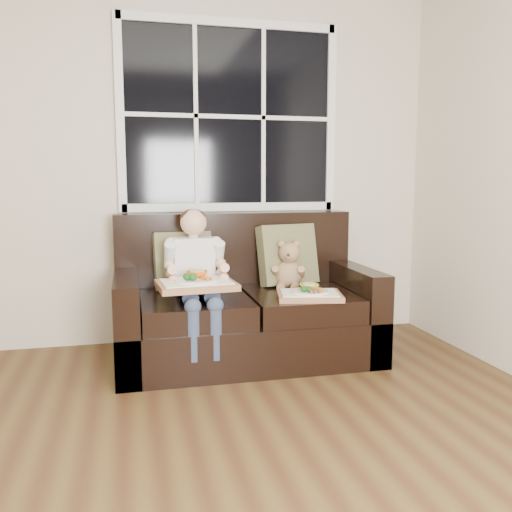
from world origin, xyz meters
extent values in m
cube|color=beige|center=(0.00, 2.50, 1.35)|extent=(4.50, 0.02, 2.70)
cube|color=black|center=(0.73, 2.48, 1.65)|extent=(1.50, 0.02, 1.25)
cube|color=white|center=(0.73, 2.47, 0.99)|extent=(1.58, 0.04, 0.06)
cube|color=white|center=(0.73, 2.47, 2.30)|extent=(1.58, 0.04, 0.06)
cube|color=white|center=(-0.05, 2.47, 1.65)|extent=(0.06, 0.04, 1.37)
cube|color=white|center=(1.51, 2.47, 1.65)|extent=(0.06, 0.04, 1.37)
cube|color=white|center=(0.73, 2.47, 1.65)|extent=(1.50, 0.03, 0.03)
cube|color=black|center=(0.73, 1.95, 0.15)|extent=(1.70, 0.90, 0.30)
cube|color=black|center=(-0.05, 1.95, 0.30)|extent=(0.15, 0.90, 0.60)
cube|color=black|center=(1.50, 1.95, 0.30)|extent=(0.15, 0.90, 0.60)
cube|color=black|center=(0.73, 2.33, 0.63)|extent=(1.70, 0.18, 0.66)
cube|color=black|center=(0.38, 1.87, 0.38)|extent=(0.68, 0.72, 0.15)
cube|color=black|center=(1.08, 1.87, 0.38)|extent=(0.68, 0.72, 0.15)
cube|color=olive|center=(0.34, 2.17, 0.65)|extent=(0.41, 0.21, 0.40)
cube|color=olive|center=(1.08, 2.17, 0.66)|extent=(0.46, 0.29, 0.44)
cube|color=white|center=(0.39, 2.00, 0.64)|extent=(0.26, 0.16, 0.36)
sphere|color=#E8AF8E|center=(0.39, 1.99, 0.92)|extent=(0.17, 0.17, 0.17)
ellipsoid|color=#352210|center=(0.39, 2.00, 0.95)|extent=(0.17, 0.17, 0.12)
cylinder|color=#323D58|center=(0.32, 1.80, 0.50)|extent=(0.10, 0.32, 0.10)
cylinder|color=#323D58|center=(0.45, 1.80, 0.50)|extent=(0.10, 0.32, 0.10)
cylinder|color=#323D58|center=(0.32, 1.54, 0.30)|extent=(0.09, 0.09, 0.30)
cylinder|color=#323D58|center=(0.45, 1.54, 0.30)|extent=(0.09, 0.09, 0.30)
cylinder|color=#E8AF8E|center=(0.23, 1.88, 0.68)|extent=(0.07, 0.32, 0.25)
cylinder|color=#E8AF8E|center=(0.54, 1.88, 0.68)|extent=(0.07, 0.32, 0.25)
ellipsoid|color=#997651|center=(1.06, 2.06, 0.54)|extent=(0.24, 0.22, 0.21)
sphere|color=#997651|center=(1.06, 2.05, 0.69)|extent=(0.18, 0.18, 0.15)
sphere|color=#997651|center=(1.01, 2.06, 0.75)|extent=(0.05, 0.05, 0.05)
sphere|color=#997651|center=(1.11, 2.06, 0.75)|extent=(0.05, 0.05, 0.05)
sphere|color=#997651|center=(1.06, 1.99, 0.68)|extent=(0.06, 0.06, 0.06)
sphere|color=black|center=(1.06, 1.97, 0.69)|extent=(0.02, 0.02, 0.02)
cylinder|color=#997651|center=(1.01, 1.95, 0.48)|extent=(0.09, 0.12, 0.06)
cylinder|color=#997651|center=(1.10, 1.95, 0.48)|extent=(0.09, 0.12, 0.06)
cube|color=#A06D48|center=(0.37, 1.70, 0.56)|extent=(0.49, 0.39, 0.04)
cube|color=white|center=(0.37, 1.70, 0.59)|extent=(0.43, 0.33, 0.01)
cylinder|color=white|center=(0.37, 1.69, 0.60)|extent=(0.26, 0.26, 0.02)
imported|color=orange|center=(0.38, 1.74, 0.63)|extent=(0.13, 0.13, 0.04)
cylinder|color=#F3CD84|center=(0.38, 1.74, 0.63)|extent=(0.10, 0.10, 0.02)
ellipsoid|color=#235F1E|center=(0.31, 1.64, 0.63)|extent=(0.05, 0.05, 0.04)
ellipsoid|color=#235F1E|center=(0.34, 1.63, 0.63)|extent=(0.05, 0.05, 0.04)
cylinder|color=orange|center=(0.42, 1.64, 0.62)|extent=(0.05, 0.07, 0.02)
cube|color=#A06D48|center=(1.08, 1.68, 0.47)|extent=(0.45, 0.38, 0.03)
cube|color=white|center=(1.08, 1.68, 0.49)|extent=(0.40, 0.32, 0.01)
cylinder|color=white|center=(1.08, 1.67, 0.50)|extent=(0.23, 0.23, 0.01)
imported|color=yellow|center=(1.09, 1.72, 0.52)|extent=(0.15, 0.15, 0.03)
cylinder|color=#F3CD84|center=(1.09, 1.72, 0.52)|extent=(0.09, 0.09, 0.02)
ellipsoid|color=#235F1E|center=(1.03, 1.63, 0.52)|extent=(0.04, 0.04, 0.04)
ellipsoid|color=#235F1E|center=(1.06, 1.62, 0.52)|extent=(0.04, 0.04, 0.04)
cylinder|color=orange|center=(1.12, 1.63, 0.51)|extent=(0.04, 0.06, 0.02)
cylinder|color=brown|center=(1.08, 1.61, 0.51)|extent=(0.03, 0.08, 0.02)
camera|label=1|loc=(-0.03, -1.51, 1.19)|focal=38.00mm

